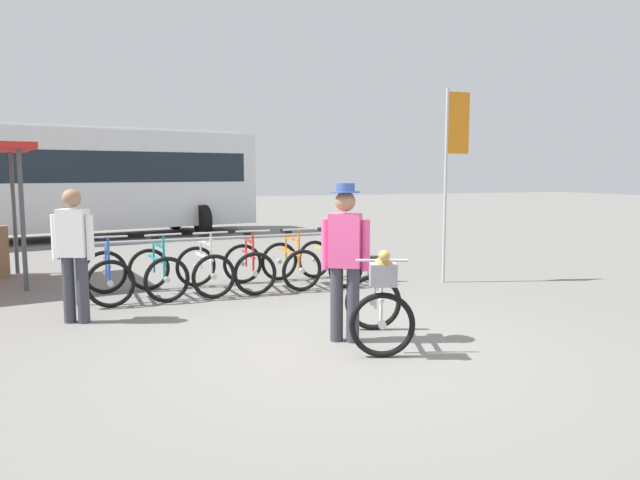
{
  "coord_description": "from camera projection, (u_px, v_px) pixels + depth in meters",
  "views": [
    {
      "loc": [
        -2.29,
        -5.48,
        1.83
      ],
      "look_at": [
        0.21,
        1.25,
        1.0
      ],
      "focal_mm": 32.59,
      "sensor_mm": 36.0,
      "label": 1
    }
  ],
  "objects": [
    {
      "name": "banner_flag",
      "position": [
        453.0,
        149.0,
        9.57
      ],
      "size": [
        0.45,
        0.05,
        3.2
      ],
      "color": "#B2B2B7",
      "rests_on": "ground"
    },
    {
      "name": "bike_rack_rail",
      "position": [
        236.0,
        247.0,
        8.88
      ],
      "size": [
        4.61,
        0.25,
        0.88
      ],
      "color": "#99999E",
      "rests_on": "ground"
    },
    {
      "name": "pedestrian_with_backpack",
      "position": [
        75.0,
        247.0,
        7.05
      ],
      "size": [
        0.49,
        0.43,
        1.64
      ],
      "color": "#383842",
      "rests_on": "ground"
    },
    {
      "name": "bus_distant",
      "position": [
        75.0,
        176.0,
        16.22
      ],
      "size": [
        10.3,
        4.77,
        3.08
      ],
      "color": "silver",
      "rests_on": "ground"
    },
    {
      "name": "racked_bike_blue",
      "position": [
        107.0,
        275.0,
        8.36
      ],
      "size": [
        0.73,
        1.15,
        0.98
      ],
      "color": "black",
      "rests_on": "ground"
    },
    {
      "name": "featured_bicycle",
      "position": [
        379.0,
        301.0,
        6.12
      ],
      "size": [
        1.0,
        1.26,
        1.09
      ],
      "color": "black",
      "rests_on": "ground"
    },
    {
      "name": "ground_plane",
      "position": [
        342.0,
        348.0,
        6.11
      ],
      "size": [
        80.0,
        80.0,
        0.0
      ],
      "primitive_type": "plane",
      "color": "slate"
    },
    {
      "name": "racked_bike_red",
      "position": [
        248.0,
        266.0,
        9.17
      ],
      "size": [
        0.7,
        1.12,
        0.97
      ],
      "color": "black",
      "rests_on": "ground"
    },
    {
      "name": "racked_bike_teal",
      "position": [
        157.0,
        272.0,
        8.63
      ],
      "size": [
        0.84,
        1.18,
        0.97
      ],
      "color": "black",
      "rests_on": "ground"
    },
    {
      "name": "racked_bike_orange",
      "position": [
        290.0,
        263.0,
        9.44
      ],
      "size": [
        0.73,
        1.16,
        0.98
      ],
      "color": "black",
      "rests_on": "ground"
    },
    {
      "name": "racked_bike_yellow",
      "position": [
        330.0,
        261.0,
        9.71
      ],
      "size": [
        0.84,
        1.21,
        0.98
      ],
      "color": "black",
      "rests_on": "ground"
    },
    {
      "name": "racked_bike_white",
      "position": [
        204.0,
        269.0,
        8.9
      ],
      "size": [
        0.77,
        1.16,
        0.97
      ],
      "color": "black",
      "rests_on": "ground"
    },
    {
      "name": "person_with_featured_bike",
      "position": [
        345.0,
        255.0,
        6.24
      ],
      "size": [
        0.46,
        0.36,
        1.72
      ],
      "color": "#383842",
      "rests_on": "ground"
    }
  ]
}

